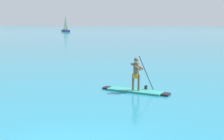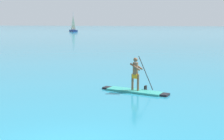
{
  "view_description": "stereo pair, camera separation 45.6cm",
  "coord_description": "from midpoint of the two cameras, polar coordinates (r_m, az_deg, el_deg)",
  "views": [
    {
      "loc": [
        2.4,
        -6.73,
        3.44
      ],
      "look_at": [
        -0.76,
        8.83,
        0.92
      ],
      "focal_mm": 49.39,
      "sensor_mm": 36.0,
      "label": 1
    },
    {
      "loc": [
        2.85,
        -6.64,
        3.44
      ],
      "look_at": [
        -0.76,
        8.83,
        0.92
      ],
      "focal_mm": 49.39,
      "sensor_mm": 36.0,
      "label": 2
    }
  ],
  "objects": [
    {
      "name": "sailboat_left_horizon",
      "position": [
        104.74,
        -7.04,
        7.49
      ],
      "size": [
        4.34,
        5.36,
        6.6
      ],
      "rotation": [
        0.0,
        0.0,
        2.17
      ],
      "color": "navy",
      "rests_on": "ground"
    },
    {
      "name": "paddleboarder_mid_center",
      "position": [
        15.14,
        5.19,
        -2.86
      ],
      "size": [
        3.47,
        1.47,
        1.79
      ],
      "rotation": [
        0.0,
        0.0,
        -0.28
      ],
      "color": "teal",
      "rests_on": "ground"
    }
  ]
}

